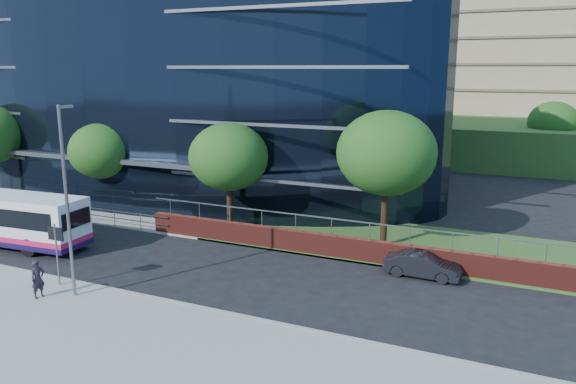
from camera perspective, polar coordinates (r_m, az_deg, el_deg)
The scene contains 18 objects.
ground at distance 31.48m, azimuth -25.68°, elevation -6.46°, with size 200.00×200.00×0.00m, color black.
kerb at distance 30.87m, azimuth -27.12°, elevation -6.81°, with size 80.00×0.25×0.16m, color gray.
yellow_line_outer at distance 31.01m, azimuth -26.82°, elevation -6.84°, with size 80.00×0.08×0.01m, color gold.
yellow_line_inner at distance 31.10m, azimuth -26.60°, elevation -6.77°, with size 80.00×0.08×0.01m, color gold.
far_forecourt at distance 42.88m, azimuth -19.61°, elevation -1.05°, with size 50.00×8.00×0.10m, color gray.
grass_verge at distance 31.09m, azimuth 24.58°, elevation -6.47°, with size 36.00×8.00×0.12m, color #2D511E.
glass_office at distance 48.13m, azimuth -10.27°, elevation 10.45°, with size 44.00×23.10×16.00m.
retaining_wall at distance 27.62m, azimuth 16.23°, elevation -6.92°, with size 34.00×0.40×2.11m.
guard_railings at distance 41.54m, azimuth -25.50°, elevation -0.88°, with size 24.00×0.05×1.10m.
street_sign at distance 26.58m, azimuth -22.50°, elevation -4.67°, with size 0.85×0.09×2.80m.
tree_far_b at distance 39.01m, azimuth -18.41°, elevation 3.98°, with size 4.29×4.29×6.05m.
tree_far_c at distance 32.56m, azimuth -6.05°, elevation 3.55°, with size 4.62×4.62×6.51m.
tree_far_d at distance 29.89m, azimuth 9.97°, elevation 3.90°, with size 5.28×5.28×7.44m.
tree_dist_e at distance 58.81m, azimuth 25.34°, elevation 6.41°, with size 4.62×4.62×6.51m.
streetlight_east at distance 24.56m, azimuth -21.55°, elevation -0.42°, with size 0.15×0.77×8.00m.
city_bus at distance 34.61m, azimuth -27.20°, elevation -2.34°, with size 10.78×3.24×2.87m.
parked_car at distance 27.06m, azimuth 13.53°, elevation -7.24°, with size 1.23×3.53×1.16m, color black.
pedestrian at distance 25.84m, azimuth -24.07°, elevation -8.08°, with size 0.59×0.39×1.62m, color black.
Camera 1 is at (23.53, -18.60, 9.56)m, focal length 35.00 mm.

